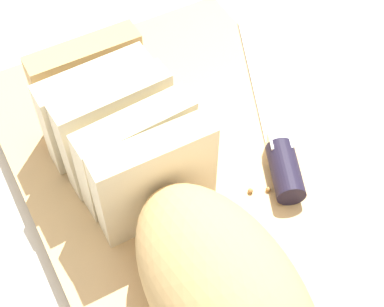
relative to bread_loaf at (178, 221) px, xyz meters
name	(u,v)px	position (x,y,z in m)	size (l,w,h in m)	color
ground_plane	(192,187)	(0.06, -0.05, -0.07)	(3.00, 3.00, 0.00)	beige
cutting_board	(192,180)	(0.06, -0.05, -0.06)	(0.42, 0.28, 0.02)	tan
bread_loaf	(178,221)	(0.00, 0.00, 0.00)	(0.33, 0.11, 0.10)	tan
bread_knife	(278,144)	(0.04, -0.13, -0.04)	(0.25, 0.13, 0.03)	silver
crumb_near_knife	(250,191)	(0.02, -0.08, -0.05)	(0.00, 0.00, 0.00)	#A8753D
crumb_near_loaf	(185,256)	(-0.01, 0.00, -0.05)	(0.01, 0.01, 0.01)	#A8753D
crumb_stray_left	(268,189)	(0.01, -0.10, -0.05)	(0.00, 0.00, 0.00)	#A8753D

